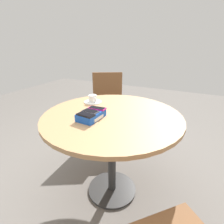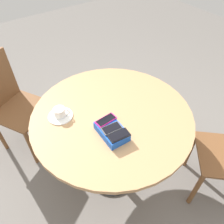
% 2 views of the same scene
% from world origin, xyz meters
% --- Properties ---
extents(ground_plane, '(8.00, 8.00, 0.00)m').
position_xyz_m(ground_plane, '(0.00, 0.00, 0.00)').
color(ground_plane, slate).
extents(round_table, '(1.09, 1.09, 0.78)m').
position_xyz_m(round_table, '(0.00, 0.00, 0.66)').
color(round_table, '#2D2D2D').
rests_on(round_table, ground_plane).
extents(phone_box, '(0.22, 0.15, 0.05)m').
position_xyz_m(phone_box, '(-0.14, 0.10, 0.81)').
color(phone_box, blue).
rests_on(phone_box, round_table).
extents(phone_black, '(0.08, 0.13, 0.01)m').
position_xyz_m(phone_black, '(-0.21, 0.10, 0.84)').
color(phone_black, black).
rests_on(phone_black, phone_box).
extents(phone_gray, '(0.08, 0.13, 0.01)m').
position_xyz_m(phone_gray, '(-0.14, 0.11, 0.84)').
color(phone_gray, '#515156').
rests_on(phone_gray, phone_box).
extents(phone_magenta, '(0.07, 0.14, 0.01)m').
position_xyz_m(phone_magenta, '(-0.07, 0.09, 0.84)').
color(phone_magenta, '#D11975').
rests_on(phone_magenta, phone_box).
extents(saucer, '(0.17, 0.17, 0.01)m').
position_xyz_m(saucer, '(0.18, 0.29, 0.78)').
color(saucer, white).
rests_on(saucer, round_table).
extents(coffee_cup, '(0.08, 0.10, 0.06)m').
position_xyz_m(coffee_cup, '(0.18, 0.29, 0.82)').
color(coffee_cup, white).
rests_on(coffee_cup, saucer).
extents(chair_near_window, '(0.58, 0.58, 0.93)m').
position_xyz_m(chair_near_window, '(0.85, 0.48, 0.48)').
color(chair_near_window, brown).
rests_on(chair_near_window, ground_plane).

